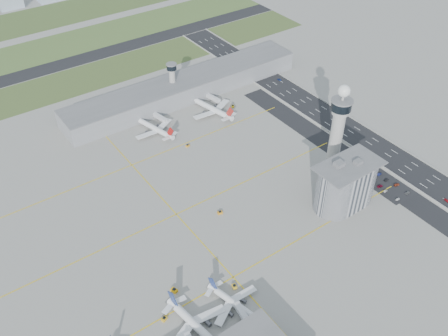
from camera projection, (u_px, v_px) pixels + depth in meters
ground at (257, 216)px, 308.95m from camera, size 1000.00×1000.00×0.00m
grass_strip_0 at (82, 79)px, 442.36m from camera, size 480.00×50.00×0.08m
grass_strip_1 at (52, 49)px, 489.83m from camera, size 480.00×60.00×0.08m
grass_strip_2 at (25, 22)px, 540.47m from camera, size 480.00×70.00×0.08m
runway at (66, 63)px, 465.76m from camera, size 480.00×22.00×0.10m
highway at (381, 151)px, 360.59m from camera, size 28.00×500.00×0.10m
barrier_left at (368, 157)px, 353.95m from camera, size 0.60×500.00×1.20m
barrier_right at (394, 144)px, 366.53m from camera, size 0.60×500.00×1.20m
landside_road at (368, 171)px, 343.03m from camera, size 18.00×260.00×0.08m
parking_lot at (380, 181)px, 334.53m from camera, size 20.00×44.00×0.10m
taxiway_line_h_0 at (233, 277)px, 271.99m from camera, size 260.00×0.60×0.01m
taxiway_line_h_1 at (176, 214)px, 309.97m from camera, size 260.00×0.60×0.01m
taxiway_line_h_2 at (132, 165)px, 347.95m from camera, size 260.00×0.60×0.01m
taxiway_line_v at (176, 214)px, 309.97m from camera, size 0.60×260.00×0.01m
control_tower at (338, 125)px, 324.27m from camera, size 14.00×14.00×64.50m
secondary_tower at (172, 78)px, 405.52m from camera, size 8.60×8.60×31.90m
admin_building at (346, 184)px, 308.74m from camera, size 42.00×24.00×33.50m
terminal_pier at (185, 88)px, 415.62m from camera, size 210.00×32.00×15.80m
airplane_near_b at (197, 324)px, 242.38m from camera, size 42.02×47.41×11.92m
airplane_near_c at (236, 302)px, 253.44m from camera, size 38.86×42.81×10.17m
airplane_far_a at (154, 125)px, 376.10m from camera, size 43.93×48.41×11.52m
airplane_far_b at (212, 106)px, 396.75m from camera, size 46.59×51.84×12.60m
jet_bridge_near_2 at (249, 327)px, 244.74m from camera, size 5.39×14.31×5.70m
jet_bridge_far_0 at (155, 116)px, 391.61m from camera, size 5.39×14.31×5.70m
jet_bridge_far_1 at (207, 97)px, 414.07m from camera, size 5.39×14.31×5.70m
tug_0 at (164, 319)px, 250.67m from camera, size 3.62×3.10×1.78m
tug_1 at (174, 290)px, 264.09m from camera, size 3.46×4.12×2.04m
tug_2 at (234, 286)px, 266.12m from camera, size 2.91×3.65×1.87m
tug_3 at (220, 212)px, 310.02m from camera, size 3.53×2.80×1.82m
tug_4 at (188, 146)px, 364.42m from camera, size 3.24×2.63×1.63m
tug_5 at (233, 106)px, 406.39m from camera, size 3.36×3.45×1.66m
car_lot_0 at (398, 199)px, 319.91m from camera, size 3.42×1.38×1.16m
car_lot_1 at (386, 191)px, 326.08m from camera, size 3.60×1.64×1.14m
car_lot_2 at (380, 186)px, 329.79m from camera, size 4.27×2.51×1.12m
car_lot_3 at (373, 181)px, 333.67m from camera, size 4.42×2.07×1.25m
car_lot_4 at (362, 175)px, 339.10m from camera, size 3.28×1.32×1.12m
car_lot_5 at (356, 171)px, 341.93m from camera, size 3.47×1.49×1.11m
car_lot_6 at (408, 193)px, 324.73m from camera, size 4.13×2.21×1.10m
car_lot_7 at (397, 185)px, 330.86m from camera, size 4.58×2.39×1.27m
car_lot_8 at (386, 180)px, 334.61m from camera, size 3.74×1.62×1.26m
car_lot_9 at (379, 174)px, 339.36m from camera, size 4.07×1.90×1.29m
car_lot_10 at (373, 171)px, 342.21m from camera, size 4.43×2.56×1.16m
car_lot_11 at (368, 165)px, 346.78m from camera, size 4.30×2.17×1.20m
car_hw_0 at (447, 200)px, 318.86m from camera, size 1.96×3.84×1.25m
car_hw_1 at (342, 125)px, 385.54m from camera, size 1.63×3.95×1.27m
car_hw_2 at (279, 80)px, 440.74m from camera, size 2.43×4.30×1.13m
car_hw_4 at (228, 59)px, 472.23m from camera, size 2.07×3.90×1.27m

